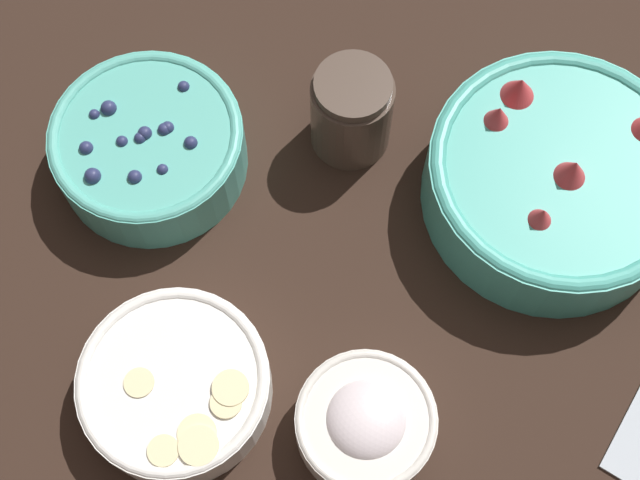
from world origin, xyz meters
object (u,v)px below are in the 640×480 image
object	(u,v)px
bowl_cream	(366,423)
bowl_blueberries	(148,148)
bowl_strawberries	(557,178)
jar_chocolate	(351,113)
bowl_bananas	(176,385)

from	to	relation	value
bowl_cream	bowl_blueberries	bearing A→B (deg)	150.78
bowl_strawberries	jar_chocolate	distance (m)	0.20
bowl_blueberries	bowl_bananas	distance (m)	0.22
bowl_blueberries	jar_chocolate	xyz separation A→B (m)	(0.16, 0.10, 0.01)
bowl_strawberries	bowl_cream	bearing A→B (deg)	-106.34
jar_chocolate	bowl_cream	bearing A→B (deg)	-65.60
bowl_strawberries	jar_chocolate	size ratio (longest dim) A/B	2.50
bowl_strawberries	bowl_cream	xyz separation A→B (m)	(-0.08, -0.27, -0.01)
bowl_cream	bowl_bananas	bearing A→B (deg)	-168.40
jar_chocolate	bowl_blueberries	bearing A→B (deg)	-147.48
bowl_strawberries	bowl_blueberries	world-z (taller)	bowl_strawberries
bowl_cream	jar_chocolate	size ratio (longest dim) A/B	1.23
bowl_blueberries	jar_chocolate	size ratio (longest dim) A/B	1.87
bowl_cream	jar_chocolate	world-z (taller)	jar_chocolate
bowl_blueberries	bowl_bananas	bearing A→B (deg)	-57.39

